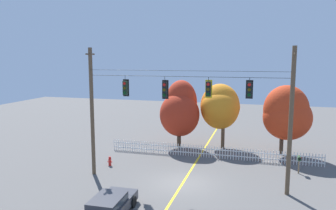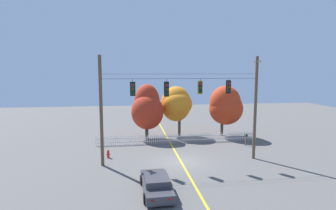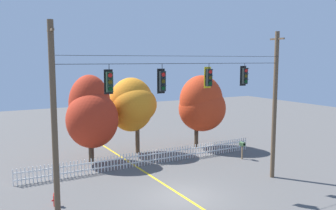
{
  "view_description": "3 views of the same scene",
  "coord_description": "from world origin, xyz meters",
  "px_view_note": "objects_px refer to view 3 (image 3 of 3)",
  "views": [
    {
      "loc": [
        4.76,
        -20.48,
        8.35
      ],
      "look_at": [
        -1.0,
        -0.07,
        5.29
      ],
      "focal_mm": 34.99,
      "sensor_mm": 36.0,
      "label": 1
    },
    {
      "loc": [
        -4.26,
        -22.2,
        7.72
      ],
      "look_at": [
        -1.18,
        -0.31,
        5.0
      ],
      "focal_mm": 28.92,
      "sensor_mm": 36.0,
      "label": 2
    },
    {
      "loc": [
        -9.72,
        -15.91,
        7.35
      ],
      "look_at": [
        -1.14,
        -0.42,
        5.11
      ],
      "focal_mm": 38.23,
      "sensor_mm": 36.0,
      "label": 3
    }
  ],
  "objects_px": {
    "traffic_signal_northbound_primary": "(109,82)",
    "autumn_maple_near_fence": "(91,114)",
    "autumn_maple_mid": "(133,105)",
    "traffic_signal_eastbound_side": "(209,77)",
    "roadside_mailbox": "(242,145)",
    "traffic_signal_southbound_primary": "(244,76)",
    "traffic_signal_westbound_side": "(162,81)",
    "autumn_oak_far_east": "(202,105)",
    "fire_hydrant": "(55,199)"
  },
  "relations": [
    {
      "from": "traffic_signal_northbound_primary",
      "to": "autumn_maple_near_fence",
      "type": "xyz_separation_m",
      "value": [
        1.73,
        8.8,
        -2.84
      ]
    },
    {
      "from": "autumn_maple_mid",
      "to": "traffic_signal_eastbound_side",
      "type": "bearing_deg",
      "value": -87.83
    },
    {
      "from": "traffic_signal_northbound_primary",
      "to": "roadside_mailbox",
      "type": "bearing_deg",
      "value": 19.32
    },
    {
      "from": "traffic_signal_eastbound_side",
      "to": "traffic_signal_southbound_primary",
      "type": "relative_size",
      "value": 1.03
    },
    {
      "from": "traffic_signal_westbound_side",
      "to": "autumn_oak_far_east",
      "type": "bearing_deg",
      "value": 45.81
    },
    {
      "from": "traffic_signal_westbound_side",
      "to": "fire_hydrant",
      "type": "xyz_separation_m",
      "value": [
        -5.07,
        1.98,
        -5.93
      ]
    },
    {
      "from": "traffic_signal_southbound_primary",
      "to": "roadside_mailbox",
      "type": "bearing_deg",
      "value": 49.15
    },
    {
      "from": "traffic_signal_southbound_primary",
      "to": "fire_hydrant",
      "type": "height_order",
      "value": "traffic_signal_southbound_primary"
    },
    {
      "from": "traffic_signal_southbound_primary",
      "to": "autumn_oak_far_east",
      "type": "xyz_separation_m",
      "value": [
        2.88,
        8.5,
        -2.8
      ]
    },
    {
      "from": "autumn_maple_near_fence",
      "to": "roadside_mailbox",
      "type": "relative_size",
      "value": 4.8
    },
    {
      "from": "autumn_maple_mid",
      "to": "traffic_signal_southbound_primary",
      "type": "bearing_deg",
      "value": -73.39
    },
    {
      "from": "traffic_signal_westbound_side",
      "to": "roadside_mailbox",
      "type": "distance_m",
      "value": 11.14
    },
    {
      "from": "traffic_signal_westbound_side",
      "to": "traffic_signal_northbound_primary",
      "type": "bearing_deg",
      "value": -179.99
    },
    {
      "from": "traffic_signal_northbound_primary",
      "to": "autumn_oak_far_east",
      "type": "distance_m",
      "value": 14.21
    },
    {
      "from": "traffic_signal_southbound_primary",
      "to": "autumn_oak_far_east",
      "type": "distance_m",
      "value": 9.41
    },
    {
      "from": "roadside_mailbox",
      "to": "traffic_signal_westbound_side",
      "type": "bearing_deg",
      "value": -155.29
    },
    {
      "from": "traffic_signal_eastbound_side",
      "to": "autumn_maple_near_fence",
      "type": "xyz_separation_m",
      "value": [
        -3.94,
        8.8,
        -2.91
      ]
    },
    {
      "from": "traffic_signal_westbound_side",
      "to": "traffic_signal_southbound_primary",
      "type": "bearing_deg",
      "value": -0.01
    },
    {
      "from": "autumn_oak_far_east",
      "to": "traffic_signal_northbound_primary",
      "type": "bearing_deg",
      "value": -142.44
    },
    {
      "from": "traffic_signal_westbound_side",
      "to": "traffic_signal_southbound_primary",
      "type": "relative_size",
      "value": 1.16
    },
    {
      "from": "traffic_signal_southbound_primary",
      "to": "fire_hydrant",
      "type": "relative_size",
      "value": 1.77
    },
    {
      "from": "autumn_maple_near_fence",
      "to": "roadside_mailbox",
      "type": "bearing_deg",
      "value": -25.13
    },
    {
      "from": "traffic_signal_eastbound_side",
      "to": "fire_hydrant",
      "type": "distance_m",
      "value": 10.17
    },
    {
      "from": "autumn_maple_mid",
      "to": "fire_hydrant",
      "type": "xyz_separation_m",
      "value": [
        -7.57,
        -7.64,
        -3.5
      ]
    },
    {
      "from": "traffic_signal_northbound_primary",
      "to": "roadside_mailbox",
      "type": "xyz_separation_m",
      "value": [
        11.73,
        4.11,
        -5.26
      ]
    },
    {
      "from": "roadside_mailbox",
      "to": "traffic_signal_southbound_primary",
      "type": "bearing_deg",
      "value": -130.85
    },
    {
      "from": "traffic_signal_eastbound_side",
      "to": "autumn_maple_near_fence",
      "type": "relative_size",
      "value": 0.21
    },
    {
      "from": "autumn_maple_mid",
      "to": "roadside_mailbox",
      "type": "height_order",
      "value": "autumn_maple_mid"
    },
    {
      "from": "traffic_signal_eastbound_side",
      "to": "autumn_maple_near_fence",
      "type": "distance_m",
      "value": 10.08
    },
    {
      "from": "autumn_maple_mid",
      "to": "roadside_mailbox",
      "type": "xyz_separation_m",
      "value": [
        6.43,
        -5.51,
        -2.79
      ]
    },
    {
      "from": "autumn_maple_mid",
      "to": "roadside_mailbox",
      "type": "relative_size",
      "value": 4.56
    },
    {
      "from": "autumn_maple_mid",
      "to": "autumn_oak_far_east",
      "type": "distance_m",
      "value": 5.87
    },
    {
      "from": "traffic_signal_eastbound_side",
      "to": "autumn_oak_far_east",
      "type": "bearing_deg",
      "value": 57.62
    },
    {
      "from": "traffic_signal_eastbound_side",
      "to": "traffic_signal_southbound_primary",
      "type": "height_order",
      "value": "same"
    },
    {
      "from": "roadside_mailbox",
      "to": "autumn_maple_near_fence",
      "type": "bearing_deg",
      "value": 154.87
    },
    {
      "from": "autumn_maple_near_fence",
      "to": "traffic_signal_northbound_primary",
      "type": "bearing_deg",
      "value": -101.1
    },
    {
      "from": "traffic_signal_eastbound_side",
      "to": "autumn_maple_mid",
      "type": "bearing_deg",
      "value": 92.17
    },
    {
      "from": "traffic_signal_westbound_side",
      "to": "roadside_mailbox",
      "type": "bearing_deg",
      "value": 24.71
    },
    {
      "from": "autumn_oak_far_east",
      "to": "autumn_maple_near_fence",
      "type": "bearing_deg",
      "value": 178.14
    },
    {
      "from": "autumn_maple_near_fence",
      "to": "traffic_signal_westbound_side",
      "type": "bearing_deg",
      "value": -83.1
    },
    {
      "from": "traffic_signal_eastbound_side",
      "to": "fire_hydrant",
      "type": "relative_size",
      "value": 1.82
    },
    {
      "from": "traffic_signal_southbound_primary",
      "to": "autumn_maple_near_fence",
      "type": "distance_m",
      "value": 11.3
    },
    {
      "from": "autumn_oak_far_east",
      "to": "roadside_mailbox",
      "type": "xyz_separation_m",
      "value": [
        0.67,
        -4.39,
        -2.56
      ]
    },
    {
      "from": "traffic_signal_westbound_side",
      "to": "autumn_maple_near_fence",
      "type": "bearing_deg",
      "value": 96.9
    },
    {
      "from": "traffic_signal_northbound_primary",
      "to": "autumn_oak_far_east",
      "type": "relative_size",
      "value": 0.23
    },
    {
      "from": "autumn_maple_mid",
      "to": "fire_hydrant",
      "type": "distance_m",
      "value": 11.31
    },
    {
      "from": "traffic_signal_westbound_side",
      "to": "fire_hydrant",
      "type": "relative_size",
      "value": 2.04
    },
    {
      "from": "traffic_signal_southbound_primary",
      "to": "autumn_maple_near_fence",
      "type": "height_order",
      "value": "traffic_signal_southbound_primary"
    },
    {
      "from": "autumn_oak_far_east",
      "to": "roadside_mailbox",
      "type": "relative_size",
      "value": 4.64
    },
    {
      "from": "traffic_signal_northbound_primary",
      "to": "autumn_oak_far_east",
      "type": "xyz_separation_m",
      "value": [
        11.06,
        8.5,
        -2.7
      ]
    }
  ]
}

